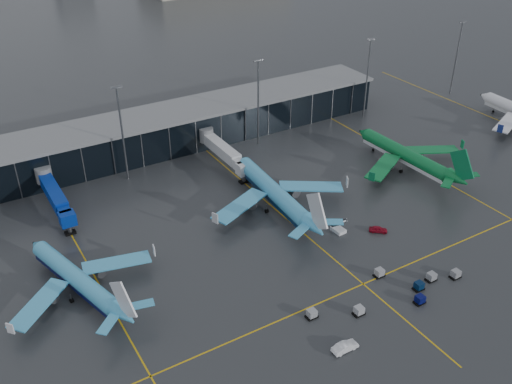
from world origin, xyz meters
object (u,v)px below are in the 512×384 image
airliner_aer_lingus (406,147)px  service_van_red (378,229)px  airliner_arkefly (74,269)px  airliner_klm_near (273,183)px  service_van_white (345,347)px  mobile_airstair (338,228)px  baggage_carts (398,290)px

airliner_aer_lingus → service_van_red: bearing=-144.9°
airliner_arkefly → airliner_klm_near: airliner_klm_near is taller
airliner_arkefly → service_van_red: 65.68m
airliner_arkefly → service_van_white: airliner_arkefly is taller
service_van_red → airliner_aer_lingus: bearing=-13.1°
airliner_arkefly → service_van_white: bearing=-63.6°
airliner_klm_near → mobile_airstair: size_ratio=12.15×
airliner_klm_near → service_van_white: size_ratio=8.52×
airliner_klm_near → service_van_red: 26.60m
airliner_arkefly → airliner_aer_lingus: 90.61m
service_van_red → baggage_carts: bearing=-171.3°
airliner_klm_near → baggage_carts: airliner_klm_near is taller
service_van_white → baggage_carts: bearing=-70.2°
airliner_aer_lingus → service_van_red: (-26.61, -20.03, -5.46)m
service_van_red → airliner_klm_near: bearing=73.3°
airliner_klm_near → airliner_aer_lingus: (40.90, -1.66, -0.27)m
airliner_aer_lingus → service_van_white: (-55.52, -44.24, -5.35)m
airliner_arkefly → service_van_white: size_ratio=7.42×
airliner_klm_near → baggage_carts: 40.11m
airliner_klm_near → airliner_aer_lingus: bearing=1.4°
mobile_airstair → service_van_white: bearing=-130.1°
airliner_aer_lingus → mobile_airstair: size_ratio=11.63×
mobile_airstair → airliner_klm_near: bearing=108.1°
baggage_carts → mobile_airstair: 22.91m
baggage_carts → mobile_airstair: size_ratio=9.79×
baggage_carts → service_van_red: (10.86, 17.86, -0.07)m
airliner_aer_lingus → mobile_airstair: bearing=-157.9°
airliner_arkefly → airliner_aer_lingus: size_ratio=0.91×
baggage_carts → service_van_red: size_ratio=8.28×
airliner_arkefly → service_van_white: (34.93, -38.82, -4.79)m
service_van_white → service_van_red: bearing=-49.6°
airliner_aer_lingus → baggage_carts: airliner_aer_lingus is taller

